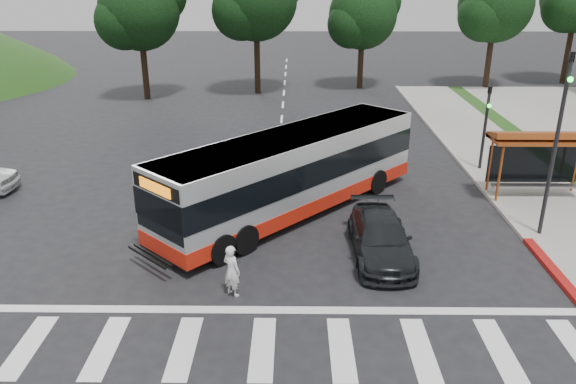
{
  "coord_description": "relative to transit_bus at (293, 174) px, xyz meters",
  "views": [
    {
      "loc": [
        0.77,
        -16.71,
        9.01
      ],
      "look_at": [
        0.57,
        1.66,
        1.6
      ],
      "focal_mm": 35.0,
      "sensor_mm": 36.0,
      "label": 1
    }
  ],
  "objects": [
    {
      "name": "bus_shelter",
      "position": [
        10.07,
        1.54,
        0.78
      ],
      "size": [
        4.2,
        1.6,
        2.86
      ],
      "color": "#A4491B",
      "rests_on": "sidewalk_east"
    },
    {
      "name": "dark_sedan",
      "position": [
        2.93,
        -3.62,
        -0.9
      ],
      "size": [
        1.93,
        4.61,
        1.33
      ],
      "primitive_type": "imported",
      "rotation": [
        0.0,
        0.0,
        0.01
      ],
      "color": "black",
      "rests_on": "ground"
    },
    {
      "name": "transit_bus",
      "position": [
        0.0,
        0.0,
        0.0
      ],
      "size": [
        10.25,
        10.64,
        3.14
      ],
      "primitive_type": null,
      "rotation": [
        0.0,
        0.0,
        -0.76
      ],
      "color": "#B8BBBD",
      "rests_on": "ground"
    },
    {
      "name": "curb_east",
      "position": [
        8.27,
        4.44,
        -1.49
      ],
      "size": [
        0.3,
        40.0,
        0.15
      ],
      "primitive_type": "cube",
      "color": "#9E9991",
      "rests_on": "ground"
    },
    {
      "name": "tree_ne_a",
      "position": [
        15.35,
        24.5,
        4.82
      ],
      "size": [
        6.16,
        5.74,
        9.3
      ],
      "color": "black",
      "rests_on": "parking_lot"
    },
    {
      "name": "tree_north_c",
      "position": [
        -10.65,
        20.5,
        4.72
      ],
      "size": [
        6.16,
        5.74,
        9.3
      ],
      "color": "black",
      "rests_on": "ground"
    },
    {
      "name": "traffic_signal_ne_tall",
      "position": [
        8.87,
        -2.07,
        2.31
      ],
      "size": [
        0.18,
        0.37,
        6.5
      ],
      "color": "black",
      "rests_on": "ground"
    },
    {
      "name": "curb_east_red",
      "position": [
        8.27,
        -5.56,
        -1.49
      ],
      "size": [
        0.32,
        6.0,
        0.15
      ],
      "primitive_type": "cube",
      "color": "maroon",
      "rests_on": "ground"
    },
    {
      "name": "traffic_signal_ne_short",
      "position": [
        8.87,
        4.93,
        0.91
      ],
      "size": [
        0.18,
        0.37,
        4.0
      ],
      "color": "black",
      "rests_on": "ground"
    },
    {
      "name": "sidewalk_east",
      "position": [
        10.27,
        4.44,
        -1.51
      ],
      "size": [
        4.0,
        40.0,
        0.12
      ],
      "primitive_type": "cube",
      "color": "gray",
      "rests_on": "ground"
    },
    {
      "name": "crosswalk_ladder",
      "position": [
        -0.73,
        -8.56,
        -1.56
      ],
      "size": [
        18.0,
        2.6,
        0.01
      ],
      "primitive_type": "cube",
      "color": "silver",
      "rests_on": "ground"
    },
    {
      "name": "ground",
      "position": [
        -0.73,
        -3.56,
        -1.57
      ],
      "size": [
        140.0,
        140.0,
        0.0
      ],
      "primitive_type": "plane",
      "color": "black",
      "rests_on": "ground"
    },
    {
      "name": "pedestrian",
      "position": [
        -1.75,
        -6.06,
        -0.76
      ],
      "size": [
        0.7,
        0.66,
        1.61
      ],
      "primitive_type": "imported",
      "rotation": [
        0.0,
        0.0,
        2.49
      ],
      "color": "white",
      "rests_on": "ground"
    },
    {
      "name": "tree_north_b",
      "position": [
        5.34,
        24.5,
        4.09
      ],
      "size": [
        5.72,
        5.33,
        8.43
      ],
      "color": "black",
      "rests_on": "ground"
    }
  ]
}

